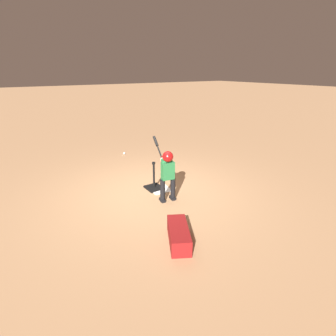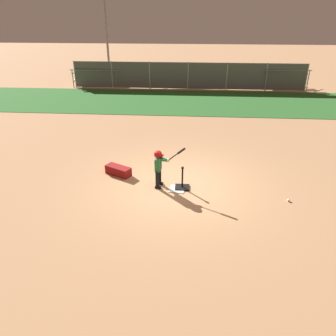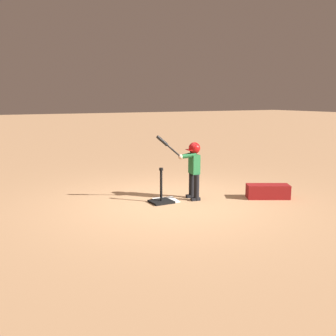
# 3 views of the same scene
# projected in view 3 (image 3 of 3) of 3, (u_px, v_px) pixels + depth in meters

# --- Properties ---
(ground_plane) EXTENTS (90.00, 90.00, 0.00)m
(ground_plane) POSITION_uv_depth(u_px,v_px,m) (171.00, 203.00, 7.52)
(ground_plane) COLOR #AD7F56
(home_plate) EXTENTS (0.50, 0.50, 0.02)m
(home_plate) POSITION_uv_depth(u_px,v_px,m) (165.00, 200.00, 7.72)
(home_plate) COLOR white
(home_plate) RESTS_ON ground_plane
(batting_tee) EXTENTS (0.42, 0.38, 0.68)m
(batting_tee) POSITION_uv_depth(u_px,v_px,m) (161.00, 198.00, 7.56)
(batting_tee) COLOR black
(batting_tee) RESTS_ON ground_plane
(batter_child) EXTENTS (0.90, 0.37, 1.30)m
(batter_child) POSITION_uv_depth(u_px,v_px,m) (193.00, 163.00, 7.71)
(batter_child) COLOR black
(batter_child) RESTS_ON ground_plane
(equipment_bag) EXTENTS (0.89, 0.68, 0.28)m
(equipment_bag) POSITION_uv_depth(u_px,v_px,m) (268.00, 191.00, 7.88)
(equipment_bag) COLOR maroon
(equipment_bag) RESTS_ON ground_plane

